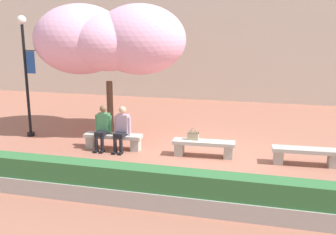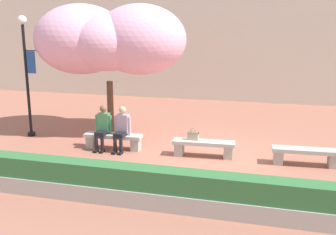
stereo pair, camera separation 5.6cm
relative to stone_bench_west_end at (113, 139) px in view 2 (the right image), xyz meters
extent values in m
plane|color=#9E604C|center=(2.68, 0.00, -0.30)|extent=(100.00, 100.00, 0.00)
cube|color=beige|center=(2.68, 10.36, 4.32)|extent=(28.00, 4.00, 9.24)
cube|color=#ADA89E|center=(0.00, 0.00, 0.10)|extent=(1.73, 0.52, 0.10)
cube|color=#ADA89E|center=(-0.68, -0.04, -0.13)|extent=(0.26, 0.35, 0.35)
cube|color=#ADA89E|center=(0.68, 0.04, -0.13)|extent=(0.26, 0.35, 0.35)
cube|color=#ADA89E|center=(2.68, 0.00, 0.10)|extent=(1.73, 0.52, 0.10)
cube|color=#ADA89E|center=(2.00, -0.04, -0.13)|extent=(0.26, 0.35, 0.35)
cube|color=#ADA89E|center=(3.36, 0.04, -0.13)|extent=(0.26, 0.35, 0.35)
cube|color=#ADA89E|center=(5.35, 0.00, 0.10)|extent=(1.73, 0.52, 0.10)
cube|color=#ADA89E|center=(4.67, -0.04, -0.13)|extent=(0.26, 0.35, 0.35)
cube|color=#ADA89E|center=(6.03, 0.04, -0.13)|extent=(0.26, 0.35, 0.35)
cube|color=black|center=(-0.37, -0.42, -0.27)|extent=(0.11, 0.22, 0.06)
cylinder|color=black|center=(-0.37, -0.36, -0.06)|extent=(0.10, 0.10, 0.42)
cube|color=black|center=(-0.19, -0.42, -0.27)|extent=(0.11, 0.22, 0.06)
cylinder|color=black|center=(-0.19, -0.36, -0.06)|extent=(0.10, 0.10, 0.42)
cube|color=black|center=(-0.29, -0.18, 0.21)|extent=(0.30, 0.41, 0.12)
cube|color=#428451|center=(-0.30, 0.04, 0.48)|extent=(0.35, 0.23, 0.54)
sphere|color=brown|center=(-0.30, 0.04, 0.88)|extent=(0.21, 0.21, 0.21)
cylinder|color=#428451|center=(-0.51, 0.01, 0.44)|extent=(0.09, 0.09, 0.50)
cylinder|color=#428451|center=(-0.09, 0.03, 0.44)|extent=(0.09, 0.09, 0.50)
cube|color=black|center=(0.20, -0.42, -0.27)|extent=(0.10, 0.22, 0.06)
cylinder|color=black|center=(0.20, -0.36, -0.06)|extent=(0.10, 0.10, 0.42)
cube|color=black|center=(0.38, -0.42, -0.27)|extent=(0.10, 0.22, 0.06)
cylinder|color=black|center=(0.38, -0.36, -0.06)|extent=(0.10, 0.10, 0.42)
cube|color=black|center=(0.29, -0.18, 0.21)|extent=(0.29, 0.41, 0.12)
cube|color=#B293A8|center=(0.30, 0.04, 0.48)|extent=(0.34, 0.23, 0.54)
sphere|color=tan|center=(0.30, 0.04, 0.88)|extent=(0.21, 0.21, 0.21)
cylinder|color=#B293A8|center=(0.09, 0.02, 0.44)|extent=(0.09, 0.09, 0.50)
cylinder|color=#B293A8|center=(0.51, 0.02, 0.44)|extent=(0.09, 0.09, 0.50)
cube|color=tan|center=(2.37, 0.03, 0.26)|extent=(0.30, 0.14, 0.22)
cube|color=gray|center=(2.37, 0.02, 0.35)|extent=(0.30, 0.15, 0.04)
torus|color=#807259|center=(2.37, 0.03, 0.42)|extent=(0.14, 0.02, 0.14)
cylinder|color=#513828|center=(-0.75, 1.59, 0.58)|extent=(0.21, 0.21, 1.76)
ellipsoid|color=#EAA8C6|center=(-0.75, 1.59, 2.73)|extent=(2.49, 2.67, 1.87)
ellipsoid|color=#EAA8C6|center=(-1.75, 1.71, 2.80)|extent=(3.04, 3.01, 2.28)
ellipsoid|color=#EAA8C6|center=(0.24, 1.83, 2.80)|extent=(2.98, 2.65, 2.24)
cylinder|color=black|center=(-3.17, 0.61, -0.24)|extent=(0.24, 0.24, 0.12)
cylinder|color=black|center=(-3.17, 0.61, 1.48)|extent=(0.09, 0.09, 3.57)
sphere|color=white|center=(-3.17, 0.61, 3.41)|extent=(0.28, 0.28, 0.28)
cylinder|color=black|center=(-2.97, 0.61, 2.48)|extent=(0.40, 0.02, 0.02)
cube|color=#234C93|center=(-2.97, 0.61, 2.11)|extent=(0.30, 0.02, 0.70)
cube|color=#ADA89E|center=(2.68, -3.28, -0.12)|extent=(10.48, 0.50, 0.36)
cube|color=#336B38|center=(2.68, -3.28, 0.28)|extent=(10.38, 0.44, 0.44)
camera|label=1|loc=(4.36, -10.27, 3.26)|focal=42.00mm
camera|label=2|loc=(4.41, -10.25, 3.26)|focal=42.00mm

